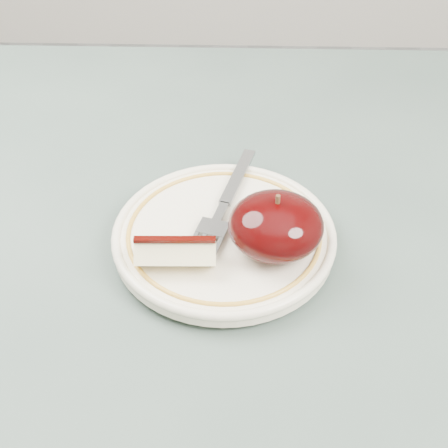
{
  "coord_description": "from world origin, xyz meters",
  "views": [
    {
      "loc": [
        -0.03,
        -0.38,
        1.16
      ],
      "look_at": [
        -0.04,
        0.04,
        0.78
      ],
      "focal_mm": 50.0,
      "sensor_mm": 36.0,
      "label": 1
    }
  ],
  "objects_px": {
    "plate": "(224,235)",
    "fork": "(224,205)",
    "table": "(268,340)",
    "apple_half": "(276,226)"
  },
  "relations": [
    {
      "from": "apple_half",
      "to": "fork",
      "type": "height_order",
      "value": "apple_half"
    },
    {
      "from": "apple_half",
      "to": "fork",
      "type": "xyz_separation_m",
      "value": [
        -0.05,
        0.05,
        -0.02
      ]
    },
    {
      "from": "table",
      "to": "apple_half",
      "type": "distance_m",
      "value": 0.13
    },
    {
      "from": "plate",
      "to": "fork",
      "type": "relative_size",
      "value": 1.21
    },
    {
      "from": "plate",
      "to": "apple_half",
      "type": "xyz_separation_m",
      "value": [
        0.05,
        -0.02,
        0.03
      ]
    },
    {
      "from": "table",
      "to": "plate",
      "type": "xyz_separation_m",
      "value": [
        -0.04,
        0.04,
        0.1
      ]
    },
    {
      "from": "table",
      "to": "apple_half",
      "type": "height_order",
      "value": "apple_half"
    },
    {
      "from": "plate",
      "to": "apple_half",
      "type": "distance_m",
      "value": 0.06
    },
    {
      "from": "apple_half",
      "to": "fork",
      "type": "relative_size",
      "value": 0.49
    },
    {
      "from": "fork",
      "to": "apple_half",
      "type": "bearing_deg",
      "value": -122.42
    }
  ]
}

